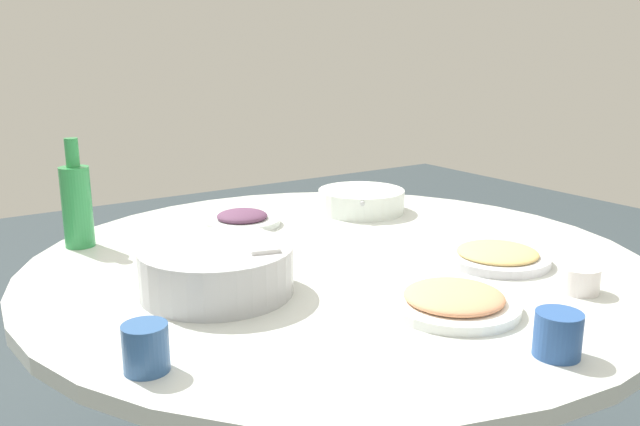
# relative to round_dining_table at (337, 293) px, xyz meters

# --- Properties ---
(round_dining_table) EXTENTS (1.39, 1.39, 0.76)m
(round_dining_table) POSITION_rel_round_dining_table_xyz_m (0.00, 0.00, 0.00)
(round_dining_table) COLOR #99999E
(round_dining_table) RESTS_ON ground
(rice_bowl) EXTENTS (0.30, 0.30, 0.10)m
(rice_bowl) POSITION_rel_round_dining_table_xyz_m (0.05, -0.32, 0.14)
(rice_bowl) COLOR #B2B5BA
(rice_bowl) RESTS_ON round_dining_table
(soup_bowl) EXTENTS (0.25, 0.25, 0.06)m
(soup_bowl) POSITION_rel_round_dining_table_xyz_m (-0.31, 0.31, 0.12)
(soup_bowl) COLOR white
(soup_bowl) RESTS_ON round_dining_table
(dish_noodles) EXTENTS (0.23, 0.23, 0.04)m
(dish_noodles) POSITION_rel_round_dining_table_xyz_m (0.23, 0.27, 0.10)
(dish_noodles) COLOR silver
(dish_noodles) RESTS_ON round_dining_table
(dish_eggplant) EXTENTS (0.20, 0.20, 0.04)m
(dish_eggplant) POSITION_rel_round_dining_table_xyz_m (-0.37, -0.05, 0.10)
(dish_eggplant) COLOR silver
(dish_eggplant) RESTS_ON round_dining_table
(dish_shrimp) EXTENTS (0.24, 0.24, 0.04)m
(dish_shrimp) POSITION_rel_round_dining_table_xyz_m (0.37, -0.00, 0.10)
(dish_shrimp) COLOR white
(dish_shrimp) RESTS_ON round_dining_table
(green_bottle) EXTENTS (0.07, 0.07, 0.26)m
(green_bottle) POSITION_rel_round_dining_table_xyz_m (-0.42, -0.46, 0.19)
(green_bottle) COLOR #2E9049
(green_bottle) RESTS_ON round_dining_table
(tea_cup_near) EXTENTS (0.08, 0.08, 0.05)m
(tea_cup_near) POSITION_rel_round_dining_table_xyz_m (0.44, 0.27, 0.11)
(tea_cup_near) COLOR white
(tea_cup_near) RESTS_ON round_dining_table
(tea_cup_far) EXTENTS (0.07, 0.07, 0.07)m
(tea_cup_far) POSITION_rel_round_dining_table_xyz_m (0.59, 0.00, 0.12)
(tea_cup_far) COLOR #2A5091
(tea_cup_far) RESTS_ON round_dining_table
(tea_cup_side) EXTENTS (0.07, 0.07, 0.07)m
(tea_cup_side) POSITION_rel_round_dining_table_xyz_m (0.28, -0.54, 0.12)
(tea_cup_side) COLOR #315991
(tea_cup_side) RESTS_ON round_dining_table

